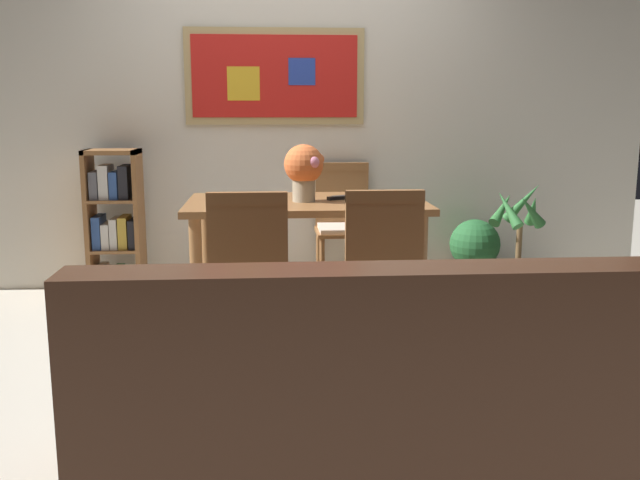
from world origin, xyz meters
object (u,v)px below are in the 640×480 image
(dining_chair_far_right, at_px, (343,216))
(potted_ivy, at_px, (475,253))
(dining_chair_near_right, at_px, (381,262))
(leather_couch, at_px, (358,402))
(tv_remote, at_px, (340,198))
(potted_palm, at_px, (518,254))
(flower_vase, at_px, (304,168))
(dining_chair_near_left, at_px, (249,265))
(dining_table, at_px, (306,218))
(bookshelf, at_px, (115,226))

(dining_chair_far_right, height_order, potted_ivy, dining_chair_far_right)
(dining_chair_near_right, bearing_deg, leather_couch, -102.49)
(dining_chair_near_right, bearing_deg, tv_remote, 99.28)
(potted_palm, height_order, flower_vase, flower_vase)
(dining_chair_far_right, height_order, leather_couch, dining_chair_far_right)
(potted_ivy, bearing_deg, leather_couch, -114.22)
(leather_couch, height_order, potted_ivy, leather_couch)
(dining_chair_near_left, bearing_deg, dining_table, 67.19)
(dining_chair_far_right, relative_size, flower_vase, 2.70)
(dining_table, distance_m, tv_remote, 0.24)
(bookshelf, distance_m, flower_vase, 1.52)
(dining_chair_near_left, bearing_deg, potted_ivy, 42.86)
(dining_chair_near_left, distance_m, flower_vase, 0.90)
(dining_table, height_order, tv_remote, tv_remote)
(bookshelf, bearing_deg, dining_table, -28.07)
(dining_chair_far_right, xyz_separation_m, tv_remote, (-0.10, -0.73, 0.23))
(bookshelf, relative_size, tv_remote, 6.35)
(potted_palm, relative_size, tv_remote, 5.04)
(potted_palm, bearing_deg, flower_vase, -163.02)
(dining_chair_far_right, bearing_deg, dining_table, -111.62)
(dining_table, distance_m, dining_chair_near_right, 0.82)
(potted_palm, bearing_deg, dining_table, -164.17)
(flower_vase, distance_m, tv_remote, 0.30)
(tv_remote, bearing_deg, leather_couch, -93.92)
(flower_vase, height_order, tv_remote, flower_vase)
(tv_remote, bearing_deg, dining_chair_near_left, -123.14)
(dining_chair_near_right, relative_size, bookshelf, 0.89)
(tv_remote, bearing_deg, dining_table, -169.58)
(potted_palm, bearing_deg, dining_chair_near_left, -146.37)
(dining_chair_near_right, bearing_deg, potted_palm, 45.71)
(flower_vase, bearing_deg, leather_couch, -87.45)
(leather_couch, bearing_deg, bookshelf, 117.31)
(potted_ivy, bearing_deg, flower_vase, -150.29)
(dining_chair_near_left, height_order, bookshelf, bookshelf)
(flower_vase, bearing_deg, dining_chair_near_left, -112.87)
(bookshelf, bearing_deg, flower_vase, -29.60)
(flower_vase, bearing_deg, dining_chair_far_right, 68.39)
(dining_table, distance_m, potted_palm, 1.56)
(dining_table, relative_size, leather_couch, 0.79)
(leather_couch, height_order, potted_palm, leather_couch)
(potted_ivy, xyz_separation_m, tv_remote, (-1.04, -0.64, 0.49))
(dining_chair_near_right, height_order, leather_couch, dining_chair_near_right)
(bookshelf, distance_m, tv_remote, 1.64)
(dining_table, height_order, leather_couch, leather_couch)
(dining_table, relative_size, dining_chair_near_right, 1.55)
(dining_table, bearing_deg, flower_vase, -111.44)
(dining_chair_far_right, distance_m, flower_vase, 0.96)
(leather_couch, relative_size, flower_vase, 5.35)
(dining_table, xyz_separation_m, leather_couch, (0.07, -1.93, -0.33))
(leather_couch, xyz_separation_m, potted_ivy, (1.17, 2.61, -0.04))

